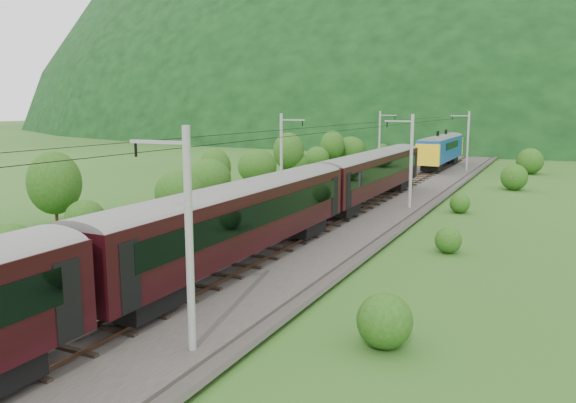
% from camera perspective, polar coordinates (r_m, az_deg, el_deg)
% --- Properties ---
extents(ground, '(600.00, 600.00, 0.00)m').
position_cam_1_polar(ground, '(25.11, -21.52, -11.88)').
color(ground, '#234C17').
rests_on(ground, ground).
extents(railbed, '(14.00, 220.00, 0.30)m').
position_cam_1_polar(railbed, '(32.24, -8.35, -6.26)').
color(railbed, '#38332D').
rests_on(railbed, ground).
extents(track_left, '(2.40, 220.00, 0.27)m').
position_cam_1_polar(track_left, '(33.55, -11.76, -5.35)').
color(track_left, brown).
rests_on(track_left, railbed).
extents(track_right, '(2.40, 220.00, 0.27)m').
position_cam_1_polar(track_right, '(30.93, -4.65, -6.45)').
color(track_right, brown).
rests_on(track_right, railbed).
extents(catenary_left, '(2.54, 192.28, 8.00)m').
position_cam_1_polar(catenary_left, '(53.33, -0.61, 4.86)').
color(catenary_left, gray).
rests_on(catenary_left, railbed).
extents(catenary_right, '(2.54, 192.28, 8.00)m').
position_cam_1_polar(catenary_right, '(49.13, 12.32, 4.23)').
color(catenary_right, gray).
rests_on(catenary_right, railbed).
extents(overhead_wires, '(4.83, 198.00, 0.03)m').
position_cam_1_polar(overhead_wires, '(31.08, -8.66, 6.16)').
color(overhead_wires, black).
rests_on(overhead_wires, ground).
extents(mountain_main, '(504.00, 360.00, 244.00)m').
position_cam_1_polar(mountain_main, '(276.28, 22.38, 7.04)').
color(mountain_main, black).
rests_on(mountain_main, ground).
extents(mountain_ridge, '(336.00, 280.00, 132.00)m').
position_cam_1_polar(mountain_ridge, '(344.37, 2.33, 8.11)').
color(mountain_ridge, black).
rests_on(mountain_ridge, ground).
extents(train, '(3.09, 146.58, 5.37)m').
position_cam_1_polar(train, '(20.95, -21.91, -5.68)').
color(train, black).
rests_on(train, ground).
extents(hazard_post_near, '(0.16, 0.16, 1.49)m').
position_cam_1_polar(hazard_post_near, '(81.58, 13.36, 3.81)').
color(hazard_post_near, red).
rests_on(hazard_post_near, railbed).
extents(hazard_post_far, '(0.15, 0.15, 1.43)m').
position_cam_1_polar(hazard_post_far, '(73.22, 12.08, 3.20)').
color(hazard_post_far, red).
rests_on(hazard_post_far, railbed).
extents(signal, '(0.26, 0.26, 2.35)m').
position_cam_1_polar(signal, '(60.59, 4.70, 2.72)').
color(signal, black).
rests_on(signal, railbed).
extents(vegetation_left, '(12.47, 151.24, 6.75)m').
position_cam_1_polar(vegetation_left, '(49.74, -14.04, 1.88)').
color(vegetation_left, '#1E4612').
rests_on(vegetation_left, ground).
extents(vegetation_right, '(7.52, 110.90, 3.12)m').
position_cam_1_polar(vegetation_right, '(28.32, 14.97, -6.19)').
color(vegetation_right, '#1E4612').
rests_on(vegetation_right, ground).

